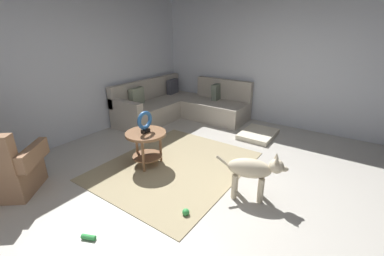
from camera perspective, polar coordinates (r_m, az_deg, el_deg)
ground_plane at (r=3.46m, az=4.06°, el=-13.67°), size 6.00×6.00×0.10m
wall_back at (r=5.03m, az=-26.36°, el=12.56°), size 6.00×0.12×2.70m
wall_right at (r=5.61m, az=20.53°, el=14.09°), size 0.12×6.00×2.70m
area_rug at (r=3.87m, az=-3.79°, el=-8.57°), size 2.30×1.90×0.01m
sectional_couch at (r=5.85m, az=-2.82°, el=5.04°), size 2.20×2.25×0.88m
armchair at (r=3.87m, az=-36.97°, el=-7.91°), size 0.97×1.00×0.88m
side_table at (r=3.77m, az=-10.44°, el=-2.70°), size 0.60×0.60×0.54m
torus_sculpture at (r=3.67m, az=-10.74°, el=1.50°), size 0.28×0.08×0.33m
dog_bed_mat at (r=5.05m, az=14.89°, el=-1.36°), size 0.80×0.60×0.09m
dog at (r=3.10m, az=13.76°, el=-9.44°), size 0.38×0.82×0.63m
dog_toy_ball at (r=2.94m, az=-1.42°, el=-18.69°), size 0.08×0.08×0.08m
dog_toy_rope at (r=2.88m, az=-22.60°, el=-22.06°), size 0.10×0.15×0.05m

